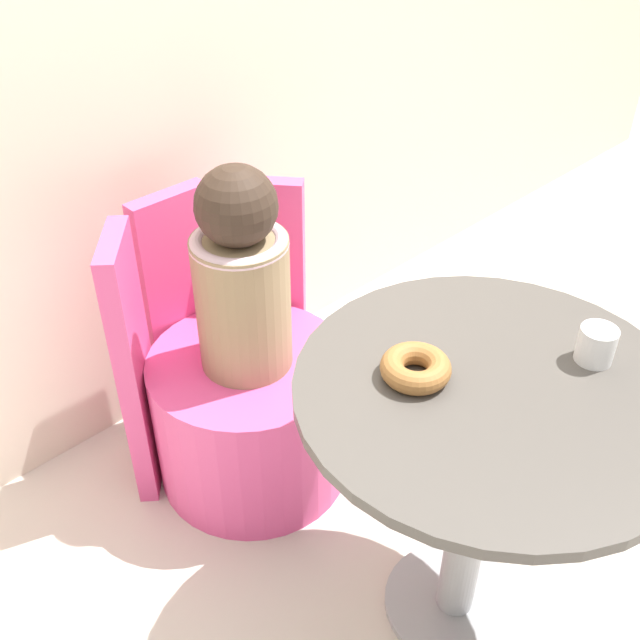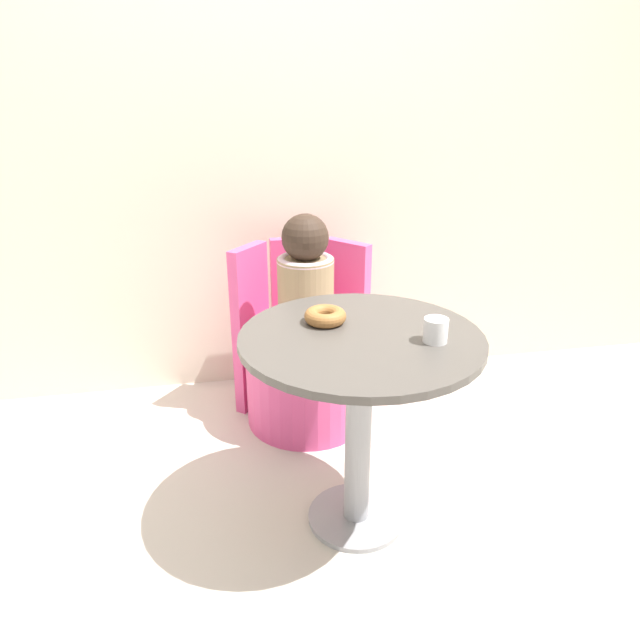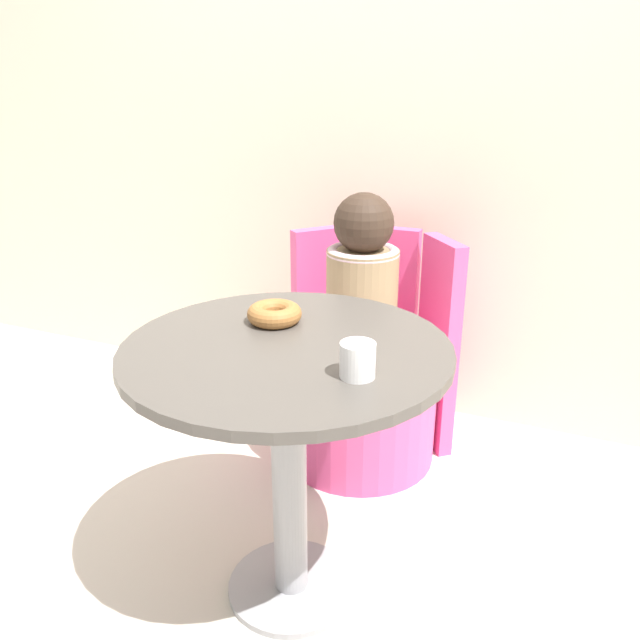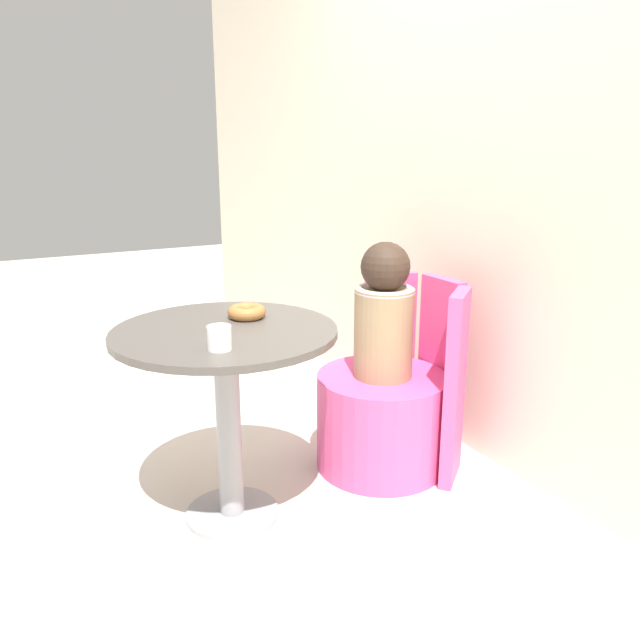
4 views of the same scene
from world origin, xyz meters
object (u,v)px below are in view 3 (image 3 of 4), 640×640
at_px(round_table, 288,406).
at_px(donut, 274,314).
at_px(tub_chair, 359,404).
at_px(child_figure, 362,280).
at_px(cup, 358,360).

xyz_separation_m(round_table, donut, (-0.09, 0.11, 0.18)).
bearing_deg(tub_chair, donut, -93.24).
bearing_deg(child_figure, cup, -71.46).
bearing_deg(tub_chair, cup, -71.46).
height_order(child_figure, cup, child_figure).
distance_m(child_figure, donut, 0.56).
relative_size(donut, cup, 1.84).
relative_size(round_table, cup, 10.30).
height_order(tub_chair, cup, cup).
relative_size(round_table, child_figure, 1.39).
distance_m(round_table, cup, 0.29).
distance_m(tub_chair, cup, 0.96).
xyz_separation_m(tub_chair, child_figure, (0.00, 0.00, 0.45)).
relative_size(round_table, tub_chair, 1.42).
height_order(tub_chair, donut, donut).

